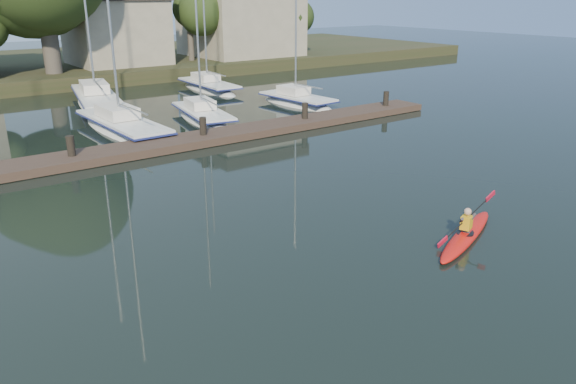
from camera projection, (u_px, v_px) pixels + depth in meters
ground at (366, 275)px, 13.94m from camera, size 160.00×160.00×0.00m
kayak at (466, 233)px, 15.95m from camera, size 4.19×2.03×1.36m
dock at (143, 148)px, 24.49m from camera, size 34.00×2.00×1.80m
sailboat_2 at (123, 135)px, 28.34m from camera, size 2.42×9.28×15.26m
sailboat_3 at (203, 123)px, 31.01m from camera, size 3.14×7.44×11.64m
sailboat_4 at (297, 107)px, 35.12m from camera, size 2.44×6.67×11.12m
sailboat_6 at (98, 107)px, 35.22m from camera, size 4.48×11.16×17.36m
sailboat_7 at (209, 93)px, 40.35m from camera, size 2.36×7.80×12.44m
shore at (27, 38)px, 44.30m from camera, size 90.00×25.25×12.75m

